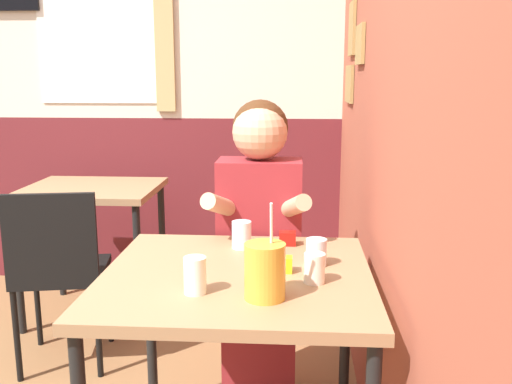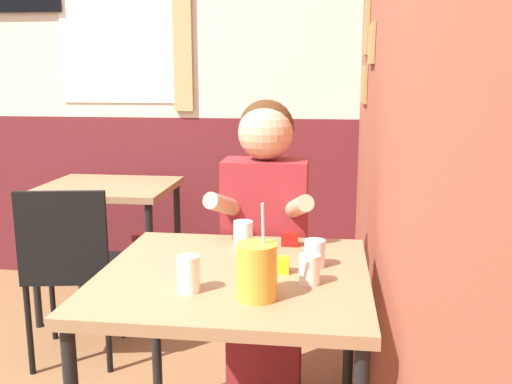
# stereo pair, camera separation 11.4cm
# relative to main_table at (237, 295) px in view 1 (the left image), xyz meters

# --- Properties ---
(brick_wall_right) EXTENTS (0.08, 4.32, 2.70)m
(brick_wall_right) POSITION_rel_main_table_xyz_m (0.51, 0.78, 0.67)
(brick_wall_right) COLOR #9E4C38
(brick_wall_right) RESTS_ON ground_plane
(back_wall) EXTENTS (5.23, 0.09, 2.70)m
(back_wall) POSITION_rel_main_table_xyz_m (-0.65, 1.96, 0.67)
(back_wall) COLOR beige
(back_wall) RESTS_ON ground_plane
(main_table) EXTENTS (0.85, 0.83, 0.76)m
(main_table) POSITION_rel_main_table_xyz_m (0.00, 0.00, 0.00)
(main_table) COLOR #93704C
(main_table) RESTS_ON ground_plane
(background_table) EXTENTS (0.73, 0.63, 0.76)m
(background_table) POSITION_rel_main_table_xyz_m (-0.96, 1.35, -0.02)
(background_table) COLOR #93704C
(background_table) RESTS_ON ground_plane
(chair_near_window) EXTENTS (0.46, 0.46, 0.87)m
(chair_near_window) POSITION_rel_main_table_xyz_m (-0.90, 0.73, -0.17)
(chair_near_window) COLOR black
(chair_near_window) RESTS_ON ground_plane
(person_seated) EXTENTS (0.42, 0.42, 1.28)m
(person_seated) POSITION_rel_main_table_xyz_m (0.04, 0.54, 0.01)
(person_seated) COLOR maroon
(person_seated) RESTS_ON ground_plane
(cocktail_pitcher) EXTENTS (0.12, 0.12, 0.28)m
(cocktail_pitcher) POSITION_rel_main_table_xyz_m (0.10, -0.21, 0.16)
(cocktail_pitcher) COLOR gold
(cocktail_pitcher) RESTS_ON main_table
(glass_near_pitcher) EXTENTS (0.07, 0.07, 0.10)m
(glass_near_pitcher) POSITION_rel_main_table_xyz_m (-0.01, 0.26, 0.13)
(glass_near_pitcher) COLOR silver
(glass_near_pitcher) RESTS_ON main_table
(glass_center) EXTENTS (0.07, 0.07, 0.11)m
(glass_center) POSITION_rel_main_table_xyz_m (-0.10, -0.18, 0.13)
(glass_center) COLOR silver
(glass_center) RESTS_ON main_table
(glass_far_side) EXTENTS (0.06, 0.06, 0.09)m
(glass_far_side) POSITION_rel_main_table_xyz_m (0.24, -0.08, 0.12)
(glass_far_side) COLOR silver
(glass_far_side) RESTS_ON main_table
(glass_by_brick) EXTENTS (0.07, 0.07, 0.09)m
(glass_by_brick) POSITION_rel_main_table_xyz_m (0.25, 0.09, 0.12)
(glass_by_brick) COLOR silver
(glass_by_brick) RESTS_ON main_table
(condiment_ketchup) EXTENTS (0.06, 0.04, 0.05)m
(condiment_ketchup) POSITION_rel_main_table_xyz_m (0.16, 0.31, 0.10)
(condiment_ketchup) COLOR #B7140F
(condiment_ketchup) RESTS_ON main_table
(condiment_mustard) EXTENTS (0.06, 0.04, 0.05)m
(condiment_mustard) POSITION_rel_main_table_xyz_m (0.15, 0.01, 0.10)
(condiment_mustard) COLOR yellow
(condiment_mustard) RESTS_ON main_table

